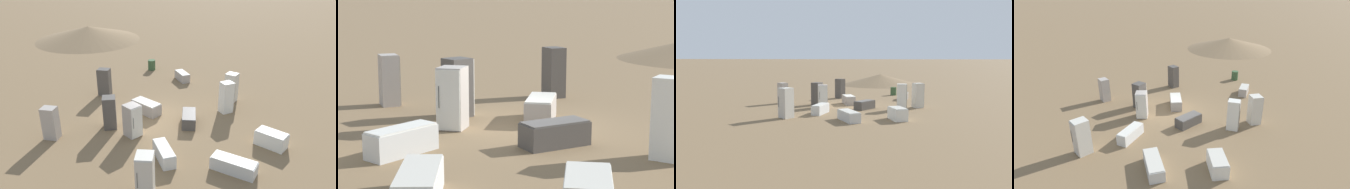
{
  "view_description": "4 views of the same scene",
  "coord_description": "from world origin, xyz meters",
  "views": [
    {
      "loc": [
        -14.86,
        6.79,
        8.64
      ],
      "look_at": [
        -1.03,
        -0.19,
        1.89
      ],
      "focal_mm": 35.0,
      "sensor_mm": 36.0,
      "label": 1
    },
    {
      "loc": [
        -13.16,
        -7.07,
        3.64
      ],
      "look_at": [
        -0.38,
        0.51,
        0.97
      ],
      "focal_mm": 60.0,
      "sensor_mm": 36.0,
      "label": 2
    },
    {
      "loc": [
        -24.69,
        -3.9,
        3.78
      ],
      "look_at": [
        -0.62,
        0.27,
        0.97
      ],
      "focal_mm": 35.0,
      "sensor_mm": 36.0,
      "label": 3
    },
    {
      "loc": [
        -14.94,
        -4.99,
        8.09
      ],
      "look_at": [
        -0.67,
        -0.78,
        1.74
      ],
      "focal_mm": 28.0,
      "sensor_mm": 36.0,
      "label": 4
    }
  ],
  "objects": [
    {
      "name": "discarded_fridge_7",
      "position": [
        -1.02,
        1.82,
        0.85
      ],
      "size": [
        0.94,
        0.88,
        1.7
      ],
      "rotation": [
        0.0,
        0.0,
        1.87
      ],
      "color": "#A89E93",
      "rests_on": "ground_plane"
    },
    {
      "name": "discarded_fridge_0",
      "position": [
        0.17,
        -5.22,
        0.92
      ],
      "size": [
        0.9,
        0.92,
        1.84
      ],
      "rotation": [
        0.0,
        0.0,
        3.63
      ],
      "color": "beige",
      "rests_on": "ground_plane"
    },
    {
      "name": "discarded_fridge_12",
      "position": [
        -1.22,
        -1.37,
        0.31
      ],
      "size": [
        1.79,
        1.47,
        0.62
      ],
      "rotation": [
        0.0,
        0.0,
        1.03
      ],
      "color": "#4C4742",
      "rests_on": "ground_plane"
    },
    {
      "name": "discarded_fridge_5",
      "position": [
        -5.79,
        -0.92,
        0.3
      ],
      "size": [
        2.02,
        1.65,
        0.6
      ],
      "rotation": [
        0.0,
        0.0,
        2.14
      ],
      "color": "silver",
      "rests_on": "ground_plane"
    },
    {
      "name": "discarded_fridge_11",
      "position": [
        0.58,
        5.54,
        0.84
      ],
      "size": [
        0.89,
        0.91,
        1.69
      ],
      "rotation": [
        0.0,
        0.0,
        4.07
      ],
      "color": "#A89E93",
      "rests_on": "ground_plane"
    },
    {
      "name": "ground_plane",
      "position": [
        0.0,
        0.0,
        0.0
      ],
      "size": [
        1000.0,
        1000.0,
        0.0
      ],
      "primitive_type": "plane",
      "color": "brown"
    },
    {
      "name": "discarded_fridge_4",
      "position": [
        -0.94,
        -4.03,
        0.93
      ],
      "size": [
        0.59,
        0.73,
        1.85
      ],
      "rotation": [
        0.0,
        0.0,
        3.13
      ],
      "color": "silver",
      "rests_on": "ground_plane"
    },
    {
      "name": "discarded_fridge_10",
      "position": [
        1.06,
        0.18,
        0.35
      ],
      "size": [
        1.93,
        1.34,
        0.7
      ],
      "rotation": [
        0.0,
        0.0,
        1.94
      ],
      "color": "#A89E93",
      "rests_on": "ground_plane"
    },
    {
      "name": "dirt_mound",
      "position": [
        19.89,
        -1.2,
        0.72
      ],
      "size": [
        10.97,
        10.97,
        1.44
      ],
      "color": "#7F6647",
      "rests_on": "ground_plane"
    },
    {
      "name": "discarded_fridge_2",
      "position": [
        -4.97,
        -3.77,
        0.37
      ],
      "size": [
        1.64,
        1.27,
        0.75
      ],
      "rotation": [
        0.0,
        0.0,
        1.96
      ],
      "color": "silver",
      "rests_on": "ground_plane"
    },
    {
      "name": "discarded_fridge_6",
      "position": [
        4.74,
        -4.26,
        0.31
      ],
      "size": [
        1.48,
        0.73,
        0.62
      ],
      "rotation": [
        0.0,
        0.0,
        1.49
      ],
      "color": "#A89E93",
      "rests_on": "ground_plane"
    },
    {
      "name": "discarded_fridge_9",
      "position": [
        -5.55,
        3.06,
        0.94
      ],
      "size": [
        0.98,
        0.95,
        1.88
      ],
      "rotation": [
        0.0,
        0.0,
        1.03
      ],
      "color": "beige",
      "rests_on": "ground_plane"
    },
    {
      "name": "discarded_fridge_1",
      "position": [
        -3.66,
        1.34,
        0.32
      ],
      "size": [
        1.82,
        0.86,
        0.64
      ],
      "rotation": [
        0.0,
        0.0,
        1.42
      ],
      "color": "silver",
      "rests_on": "ground_plane"
    },
    {
      "name": "discarded_fridge_8",
      "position": [
        0.32,
        2.59,
        0.88
      ],
      "size": [
        0.92,
        0.86,
        1.77
      ],
      "rotation": [
        0.0,
        0.0,
        4.39
      ],
      "color": "#4C4742",
      "rests_on": "ground_plane"
    },
    {
      "name": "rusty_barrel",
      "position": [
        7.9,
        -3.23,
        0.4
      ],
      "size": [
        0.58,
        0.58,
        0.8
      ],
      "color": "#385633",
      "rests_on": "ground_plane"
    },
    {
      "name": "discarded_fridge_3",
      "position": [
        4.71,
        1.55,
        0.89
      ],
      "size": [
        0.93,
        0.98,
        1.78
      ],
      "rotation": [
        0.0,
        0.0,
        5.66
      ],
      "color": "#4C4742",
      "rests_on": "ground_plane"
    }
  ]
}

